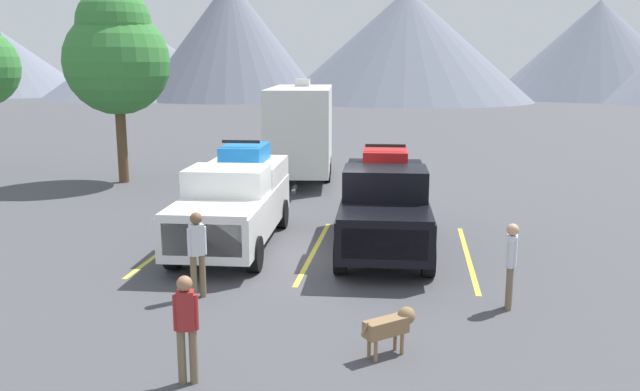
{
  "coord_description": "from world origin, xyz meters",
  "views": [
    {
      "loc": [
        2.32,
        -14.61,
        4.54
      ],
      "look_at": [
        0.0,
        1.71,
        1.2
      ],
      "focal_mm": 36.24,
      "sensor_mm": 36.0,
      "label": 1
    }
  ],
  "objects": [
    {
      "name": "ground_plane",
      "position": [
        0.0,
        0.0,
        0.0
      ],
      "size": [
        240.0,
        240.0,
        0.0
      ],
      "primitive_type": "plane",
      "color": "#47474C"
    },
    {
      "name": "pickup_truck_a",
      "position": [
        -2.11,
        1.07,
        1.17
      ],
      "size": [
        2.35,
        5.95,
        2.59
      ],
      "color": "white",
      "rests_on": "ground"
    },
    {
      "name": "pickup_truck_b",
      "position": [
        1.7,
        1.21,
        1.18
      ],
      "size": [
        2.41,
        5.84,
        2.53
      ],
      "color": "black",
      "rests_on": "ground"
    },
    {
      "name": "lot_stripe_a",
      "position": [
        -3.75,
        0.71,
        0.0
      ],
      "size": [
        0.12,
        5.5,
        0.01
      ],
      "primitive_type": "cube",
      "color": "gold",
      "rests_on": "ground"
    },
    {
      "name": "lot_stripe_b",
      "position": [
        0.0,
        0.71,
        0.0
      ],
      "size": [
        0.12,
        5.5,
        0.01
      ],
      "primitive_type": "cube",
      "color": "gold",
      "rests_on": "ground"
    },
    {
      "name": "lot_stripe_c",
      "position": [
        3.75,
        0.71,
        0.0
      ],
      "size": [
        0.12,
        5.5,
        0.01
      ],
      "primitive_type": "cube",
      "color": "gold",
      "rests_on": "ground"
    },
    {
      "name": "camper_trailer_a",
      "position": [
        -2.09,
        11.02,
        2.09
      ],
      "size": [
        3.1,
        8.3,
        3.97
      ],
      "color": "silver",
      "rests_on": "ground"
    },
    {
      "name": "person_a",
      "position": [
        4.23,
        -2.63,
        0.95
      ],
      "size": [
        0.24,
        0.36,
        1.66
      ],
      "color": "#726047",
      "rests_on": "ground"
    },
    {
      "name": "person_b",
      "position": [
        -1.78,
        -2.89,
        1.0
      ],
      "size": [
        0.33,
        0.31,
        1.74
      ],
      "color": "#726047",
      "rests_on": "ground"
    },
    {
      "name": "person_c",
      "position": [
        -0.79,
        -6.31,
        0.94
      ],
      "size": [
        0.35,
        0.24,
        1.63
      ],
      "color": "#726047",
      "rests_on": "ground"
    },
    {
      "name": "dog",
      "position": [
        2.09,
        -4.94,
        0.5
      ],
      "size": [
        0.85,
        0.74,
        0.74
      ],
      "color": "olive",
      "rests_on": "ground"
    },
    {
      "name": "tree_a",
      "position": [
        -8.87,
        9.11,
        4.98
      ],
      "size": [
        3.99,
        3.99,
        7.44
      ],
      "color": "brown",
      "rests_on": "ground"
    },
    {
      "name": "mountain_ridge",
      "position": [
        11.73,
        74.54,
        6.5
      ],
      "size": [
        155.77,
        43.44,
        15.78
      ],
      "color": "slate",
      "rests_on": "ground"
    }
  ]
}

